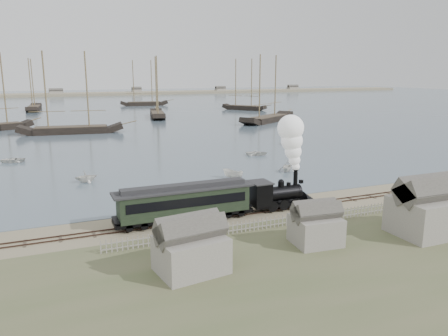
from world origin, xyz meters
name	(u,v)px	position (x,y,z in m)	size (l,w,h in m)	color
ground	(239,208)	(0.00, 0.00, 0.00)	(600.00, 600.00, 0.00)	gray
harbor_water	(86,104)	(0.00, 170.00, 0.03)	(600.00, 336.00, 0.06)	#4C616D
rail_track	(247,213)	(0.00, -2.00, 0.04)	(120.00, 1.80, 0.16)	#3C2821
picket_fence_west	(207,238)	(-6.50, -7.00, 0.00)	(19.00, 0.10, 1.20)	gray
picket_fence_east	(373,214)	(12.50, -7.50, 0.00)	(15.00, 0.10, 1.20)	gray
shed_left	(191,271)	(-10.00, -13.00, 0.00)	(5.00, 4.00, 4.10)	gray
shed_mid	(315,244)	(2.00, -12.00, 0.00)	(4.00, 3.50, 3.60)	gray
shed_right	(425,234)	(13.00, -14.00, 0.00)	(6.00, 5.00, 5.10)	gray
far_spit	(73,96)	(0.00, 250.00, 0.00)	(500.00, 20.00, 1.80)	gray
locomotive	(290,168)	(5.22, -2.00, 4.65)	(8.10, 3.02, 10.10)	black
passenger_coach	(185,201)	(-7.00, -2.00, 2.20)	(14.37, 2.77, 3.49)	black
beached_dinghy	(135,218)	(-11.71, 0.17, 0.36)	(3.43, 2.45, 0.71)	silver
rowboat_1	(86,176)	(-14.69, 18.82, 0.87)	(3.06, 2.64, 1.61)	silver
rowboat_2	(233,174)	(4.88, 12.82, 0.72)	(3.40, 1.28, 1.31)	silver
rowboat_3	(257,153)	(16.11, 27.36, 0.47)	(3.99, 2.85, 0.83)	silver
rowboat_4	(287,166)	(14.42, 13.75, 0.86)	(3.05, 2.63, 1.61)	silver
rowboat_5	(290,141)	(27.88, 35.40, 0.82)	(3.93, 1.48, 1.52)	silver
rowboat_6	(12,160)	(-24.88, 37.72, 0.48)	(4.02, 2.87, 0.83)	silver
schooner_2	(69,92)	(-13.10, 70.90, 10.06)	(24.86, 5.74, 20.00)	black
schooner_3	(157,87)	(15.88, 99.44, 10.06)	(20.76, 4.79, 20.00)	black
schooner_4	(269,88)	(43.83, 74.53, 10.06)	(25.83, 5.96, 20.00)	black
schooner_5	(244,84)	(54.92, 114.96, 10.06)	(18.29, 4.22, 20.00)	black
schooner_7	(32,85)	(-22.09, 144.32, 10.06)	(21.50, 4.96, 20.00)	black
schooner_8	(143,83)	(23.26, 152.45, 10.06)	(20.75, 4.79, 20.00)	black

